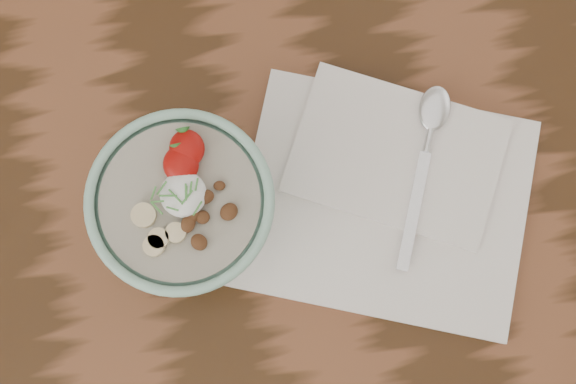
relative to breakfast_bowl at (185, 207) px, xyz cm
name	(u,v)px	position (x,y,z in cm)	size (l,w,h in cm)	color
table	(194,174)	(0.42, 6.38, -15.23)	(160.00, 90.00, 75.00)	#371F0D
breakfast_bowl	(185,207)	(0.00, 0.00, 0.00)	(17.58, 17.58, 11.60)	#8DBEA8
napkin	(387,193)	(20.21, -2.01, -5.19)	(35.69, 32.87, 1.77)	white
spoon	(430,134)	(25.65, 2.87, -3.74)	(10.28, 18.69, 1.03)	silver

